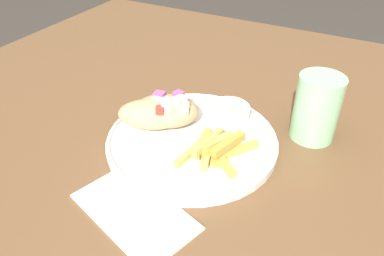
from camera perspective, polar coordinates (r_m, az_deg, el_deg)
name	(u,v)px	position (r m, az deg, el deg)	size (l,w,h in m)	color
table	(182,167)	(0.69, -1.57, -5.89)	(1.17, 1.17, 0.70)	brown
napkin	(135,211)	(0.52, -8.75, -12.46)	(0.19, 0.14, 0.00)	silver
plate	(192,140)	(0.61, 0.00, -1.86)	(0.28, 0.28, 0.02)	white
pita_sandwich_near	(152,114)	(0.63, -6.07, 2.20)	(0.13, 0.11, 0.06)	tan
pita_sandwich_far	(166,111)	(0.63, -3.99, 2.57)	(0.13, 0.11, 0.06)	tan
fries_pile	(215,148)	(0.57, 3.46, -3.13)	(0.10, 0.11, 0.03)	gold
sauce_ramekin	(229,113)	(0.64, 5.62, 2.26)	(0.07, 0.07, 0.03)	white
water_glass	(316,111)	(0.64, 18.38, 2.53)	(0.07, 0.07, 0.11)	#8CCC93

